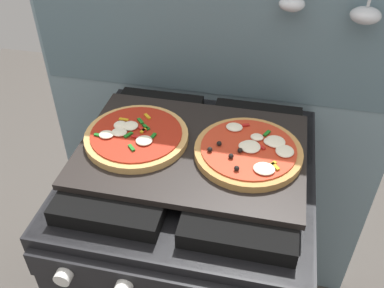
{
  "coord_description": "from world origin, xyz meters",
  "views": [
    {
      "loc": [
        0.17,
        -0.78,
        1.57
      ],
      "look_at": [
        0.0,
        0.0,
        0.93
      ],
      "focal_mm": 40.09,
      "sensor_mm": 36.0,
      "label": 1
    }
  ],
  "objects_px": {
    "stove": "(192,264)",
    "baking_tray": "(192,150)",
    "pizza_right": "(249,151)",
    "pizza_left": "(137,135)"
  },
  "relations": [
    {
      "from": "stove",
      "to": "baking_tray",
      "type": "relative_size",
      "value": 1.67
    },
    {
      "from": "baking_tray",
      "to": "pizza_right",
      "type": "height_order",
      "value": "pizza_right"
    },
    {
      "from": "stove",
      "to": "pizza_right",
      "type": "height_order",
      "value": "pizza_right"
    },
    {
      "from": "baking_tray",
      "to": "pizza_left",
      "type": "xyz_separation_m",
      "value": [
        -0.14,
        0.0,
        0.02
      ]
    },
    {
      "from": "baking_tray",
      "to": "stove",
      "type": "bearing_deg",
      "value": -90.0
    },
    {
      "from": "stove",
      "to": "pizza_left",
      "type": "height_order",
      "value": "pizza_left"
    },
    {
      "from": "pizza_left",
      "to": "pizza_right",
      "type": "xyz_separation_m",
      "value": [
        0.28,
        -0.0,
        0.0
      ]
    },
    {
      "from": "baking_tray",
      "to": "pizza_right",
      "type": "bearing_deg",
      "value": 0.64
    },
    {
      "from": "baking_tray",
      "to": "pizza_left",
      "type": "height_order",
      "value": "pizza_left"
    },
    {
      "from": "stove",
      "to": "pizza_left",
      "type": "distance_m",
      "value": 0.5
    }
  ]
}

